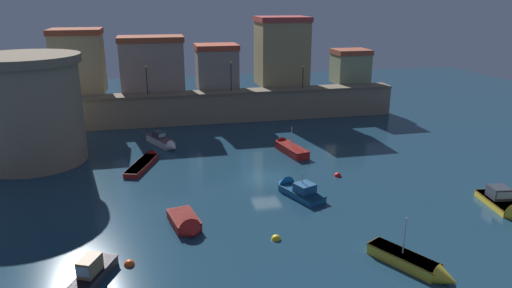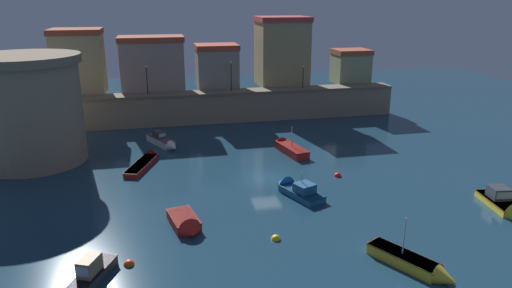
{
  "view_description": "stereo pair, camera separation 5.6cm",
  "coord_description": "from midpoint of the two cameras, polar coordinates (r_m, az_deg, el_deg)",
  "views": [
    {
      "loc": [
        -9.48,
        -38.6,
        15.81
      ],
      "look_at": [
        0.0,
        4.42,
        1.87
      ],
      "focal_mm": 32.8,
      "sensor_mm": 36.0,
      "label": 1
    },
    {
      "loc": [
        -9.42,
        -38.61,
        15.81
      ],
      "look_at": [
        0.0,
        4.42,
        1.87
      ],
      "focal_mm": 32.8,
      "sensor_mm": 36.0,
      "label": 2
    }
  ],
  "objects": [
    {
      "name": "mooring_buoy_2",
      "position": [
        43.81,
        9.95,
        -3.88
      ],
      "size": [
        0.66,
        0.66,
        0.66
      ],
      "primitive_type": "sphere",
      "color": "red",
      "rests_on": "ground"
    },
    {
      "name": "old_town_backdrop",
      "position": [
        64.47,
        -6.23,
        10.22
      ],
      "size": [
        42.76,
        6.07,
        9.41
      ],
      "color": "tan",
      "rests_on": "ground"
    },
    {
      "name": "moored_boat_0",
      "position": [
        47.54,
        -13.25,
        -2.03
      ],
      "size": [
        3.69,
        7.17,
        1.28
      ],
      "rotation": [
        0.0,
        0.0,
        1.22
      ],
      "color": "red",
      "rests_on": "ground"
    },
    {
      "name": "mooring_buoy_0",
      "position": [
        30.8,
        -15.18,
        -14.02
      ],
      "size": [
        0.66,
        0.66,
        0.66
      ],
      "primitive_type": "sphere",
      "color": "#EA4C19",
      "rests_on": "ground"
    },
    {
      "name": "mooring_buoy_1",
      "position": [
        32.54,
        2.47,
        -11.53
      ],
      "size": [
        0.65,
        0.65,
        0.65
      ],
      "primitive_type": "sphere",
      "color": "yellow",
      "rests_on": "ground"
    },
    {
      "name": "quay_lamp_2",
      "position": [
        63.54,
        5.8,
        8.68
      ],
      "size": [
        0.32,
        0.32,
        3.06
      ],
      "color": "black",
      "rests_on": "quay_wall"
    },
    {
      "name": "moored_boat_3",
      "position": [
        52.67,
        -11.24,
        0.33
      ],
      "size": [
        3.67,
        5.85,
        1.65
      ],
      "rotation": [
        0.0,
        0.0,
        -1.12
      ],
      "color": "white",
      "rests_on": "ground"
    },
    {
      "name": "moored_boat_7",
      "position": [
        41.13,
        28.26,
        -6.64
      ],
      "size": [
        2.59,
        5.51,
        2.09
      ],
      "rotation": [
        0.0,
        0.0,
        -1.71
      ],
      "color": "gold",
      "rests_on": "ground"
    },
    {
      "name": "moored_boat_6",
      "position": [
        34.02,
        -8.43,
        -9.66
      ],
      "size": [
        2.52,
        4.39,
        1.65
      ],
      "rotation": [
        0.0,
        0.0,
        -1.36
      ],
      "color": "red",
      "rests_on": "ground"
    },
    {
      "name": "quay_lamp_0",
      "position": [
        60.4,
        -13.17,
        8.18
      ],
      "size": [
        0.32,
        0.32,
        3.65
      ],
      "color": "black",
      "rests_on": "quay_wall"
    },
    {
      "name": "moored_boat_5",
      "position": [
        50.07,
        3.92,
        -0.38
      ],
      "size": [
        2.78,
        6.36,
        3.24
      ],
      "rotation": [
        0.0,
        0.0,
        1.78
      ],
      "color": "red",
      "rests_on": "ground"
    },
    {
      "name": "quay_lamp_1",
      "position": [
        61.16,
        -3.03,
        8.85
      ],
      "size": [
        0.32,
        0.32,
        3.88
      ],
      "color": "black",
      "rests_on": "quay_wall"
    },
    {
      "name": "fortress_tower",
      "position": [
        50.48,
        -25.89,
        3.84
      ],
      "size": [
        10.6,
        10.6,
        10.61
      ],
      "color": "gray",
      "rests_on": "ground"
    },
    {
      "name": "moored_boat_1",
      "position": [
        39.5,
        4.85,
        -5.49
      ],
      "size": [
        3.58,
        5.47,
        2.73
      ],
      "rotation": [
        0.0,
        0.0,
        1.96
      ],
      "color": "#195689",
      "rests_on": "ground"
    },
    {
      "name": "moored_boat_4",
      "position": [
        28.66,
        -20.81,
        -16.11
      ],
      "size": [
        3.86,
        6.82,
        1.85
      ],
      "rotation": [
        0.0,
        0.0,
        -1.99
      ],
      "color": "#333338",
      "rests_on": "ground"
    },
    {
      "name": "moored_boat_2",
      "position": [
        30.65,
        18.88,
        -13.7
      ],
      "size": [
        3.88,
        5.67,
        3.38
      ],
      "rotation": [
        0.0,
        0.0,
        -1.07
      ],
      "color": "gold",
      "rests_on": "ground"
    },
    {
      "name": "ground_plane",
      "position": [
        42.78,
        1.31,
        -4.14
      ],
      "size": [
        118.36,
        118.36,
        0.0
      ],
      "primitive_type": "plane",
      "color": "#19384C"
    },
    {
      "name": "quay_wall",
      "position": [
        61.96,
        -3.28,
        4.68
      ],
      "size": [
        45.07,
        2.96,
        4.03
      ],
      "color": "gray",
      "rests_on": "ground"
    }
  ]
}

